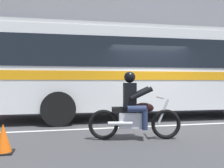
{
  "coord_description": "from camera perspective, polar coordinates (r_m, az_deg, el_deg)",
  "views": [
    {
      "loc": [
        -2.9,
        -7.3,
        1.32
      ],
      "look_at": [
        -1.32,
        -0.19,
        1.26
      ],
      "focal_mm": 38.31,
      "sensor_mm": 36.0,
      "label": 1
    }
  ],
  "objects": [
    {
      "name": "traffic_cone",
      "position": [
        4.97,
        -24.55,
        -11.94
      ],
      "size": [
        0.36,
        0.36,
        0.55
      ],
      "color": "#EA590F",
      "rests_on": "ground_plane"
    },
    {
      "name": "motorcycle_with_rider",
      "position": [
        5.56,
        5.32,
        -6.42
      ],
      "size": [
        2.12,
        0.71,
        1.56
      ],
      "color": "black",
      "rests_on": "ground_plane"
    },
    {
      "name": "sidewalk_curb",
      "position": [
        12.79,
        0.66,
        -5.14
      ],
      "size": [
        28.0,
        3.8,
        0.15
      ],
      "primitive_type": "cube",
      "color": "#B7B2A8",
      "rests_on": "ground_plane"
    },
    {
      "name": "ground_plane",
      "position": [
        7.96,
        9.16,
        -9.1
      ],
      "size": [
        60.0,
        60.0,
        0.0
      ],
      "primitive_type": "plane",
      "color": "#3D3D3F"
    },
    {
      "name": "fire_hydrant",
      "position": [
        14.05,
        22.27,
        -2.85
      ],
      "size": [
        0.22,
        0.3,
        0.75
      ],
      "color": "gold",
      "rests_on": "sidewalk_curb"
    },
    {
      "name": "lane_center_stripe",
      "position": [
        7.42,
        10.89,
        -9.79
      ],
      "size": [
        26.6,
        0.14,
        0.01
      ],
      "primitive_type": "cube",
      "color": "silver",
      "rests_on": "ground_plane"
    },
    {
      "name": "transit_bus",
      "position": [
        9.22,
        10.18,
        3.94
      ],
      "size": [
        11.61,
        2.97,
        3.22
      ],
      "color": "white",
      "rests_on": "ground_plane"
    },
    {
      "name": "office_building_facade",
      "position": [
        15.7,
        -1.34,
        18.03
      ],
      "size": [
        28.0,
        0.89,
        12.11
      ],
      "color": "gray",
      "rests_on": "ground_plane"
    }
  ]
}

